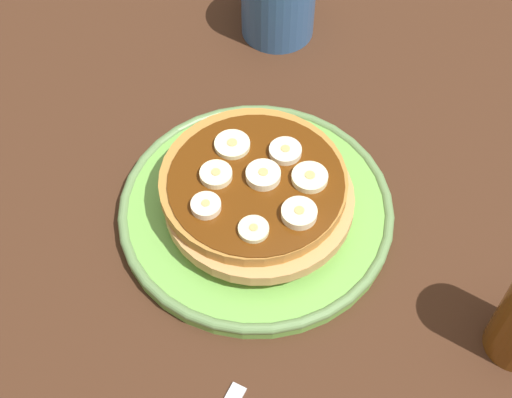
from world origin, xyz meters
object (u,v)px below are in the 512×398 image
plate (256,210)px  banana_slice_1 (299,214)px  banana_slice_3 (285,152)px  banana_slice_6 (310,178)px  banana_slice_0 (261,172)px  banana_slice_7 (206,206)px  banana_slice_2 (228,147)px  banana_slice_5 (216,175)px  banana_slice_4 (254,230)px  pancake_stack (259,193)px

plate → banana_slice_1: size_ratio=8.29×
banana_slice_3 → banana_slice_6: (-3.64, -0.39, -0.00)cm
banana_slice_0 → banana_slice_1: (-5.47, -0.69, -0.00)cm
banana_slice_1 → banana_slice_7: size_ratio=1.18×
banana_slice_6 → banana_slice_1: bearing=135.8°
banana_slice_2 → banana_slice_5: (-2.43, 2.43, 0.08)cm
banana_slice_7 → banana_slice_3: bearing=-77.6°
banana_slice_0 → banana_slice_3: (1.07, -3.12, -0.08)cm
banana_slice_1 → banana_slice_2: banana_slice_1 is taller
banana_slice_4 → banana_slice_6: banana_slice_6 is taller
plate → banana_slice_6: 6.69cm
banana_slice_4 → banana_slice_2: bearing=-14.0°
banana_slice_1 → banana_slice_3: (6.54, -2.43, -0.08)cm
pancake_stack → banana_slice_2: banana_slice_2 is taller
pancake_stack → banana_slice_7: (-0.52, 5.48, 2.27)cm
plate → banana_slice_4: bearing=149.0°
banana_slice_0 → banana_slice_5: (1.68, 3.61, -0.07)cm
banana_slice_0 → banana_slice_4: bearing=145.2°
plate → banana_slice_5: size_ratio=8.83×
banana_slice_1 → banana_slice_6: 4.04cm
pancake_stack → banana_slice_7: size_ratio=6.90×
banana_slice_3 → banana_slice_5: size_ratio=1.02×
banana_slice_6 → banana_slice_7: same height
banana_slice_3 → banana_slice_7: bearing=102.4°
plate → banana_slice_7: bearing=95.6°
plate → banana_slice_1: (-5.05, -1.42, 4.79)cm
plate → banana_slice_4: (-4.52, 2.72, 4.62)cm
banana_slice_6 → banana_slice_5: bearing=59.1°
plate → banana_slice_0: 4.86cm
banana_slice_1 → banana_slice_7: banana_slice_1 is taller
banana_slice_4 → banana_slice_5: size_ratio=0.90×
plate → banana_slice_7: 7.04cm
banana_slice_3 → banana_slice_2: bearing=54.7°
banana_slice_4 → banana_slice_5: banana_slice_5 is taller
plate → banana_slice_6: banana_slice_6 is taller
banana_slice_6 → banana_slice_0: bearing=53.7°
banana_slice_0 → banana_slice_6: banana_slice_0 is taller
pancake_stack → banana_slice_6: banana_slice_6 is taller
banana_slice_2 → banana_slice_6: 8.17cm
banana_slice_2 → banana_slice_1: bearing=-168.9°
banana_slice_1 → banana_slice_4: size_ratio=1.18×
banana_slice_2 → banana_slice_6: bearing=-145.0°
banana_slice_1 → banana_slice_5: bearing=31.0°
plate → banana_slice_3: banana_slice_3 is taller
banana_slice_0 → banana_slice_1: size_ratio=1.00×
banana_slice_0 → banana_slice_7: (-0.92, 5.90, -0.06)cm
plate → pancake_stack: pancake_stack is taller
banana_slice_1 → banana_slice_6: (2.90, -2.82, -0.08)cm
banana_slice_4 → banana_slice_7: (4.02, 2.46, 0.11)cm
plate → banana_slice_7: size_ratio=9.77×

